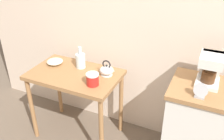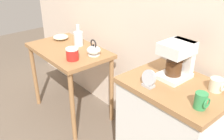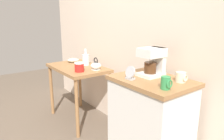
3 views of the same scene
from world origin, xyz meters
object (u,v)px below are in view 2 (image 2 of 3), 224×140
(canister_enamel, at_px, (72,54))
(mug_small_cream, at_px, (217,85))
(coffee_maker, at_px, (178,58))
(mug_tall_green, at_px, (201,101))
(teakettle, at_px, (94,50))
(bowl_stoneware, at_px, (61,37))
(glass_carafe_vase, at_px, (78,38))
(table_clock, at_px, (149,79))

(canister_enamel, xyz_separation_m, mug_small_cream, (1.22, 0.30, 0.10))
(coffee_maker, bearing_deg, mug_tall_green, -32.13)
(teakettle, bearing_deg, bowl_stoneware, -178.01)
(glass_carafe_vase, bearing_deg, mug_small_cream, 2.24)
(mug_small_cream, relative_size, table_clock, 0.78)
(table_clock, bearing_deg, canister_enamel, -179.08)
(bowl_stoneware, xyz_separation_m, table_clock, (1.46, -0.18, 0.14))
(bowl_stoneware, bearing_deg, coffee_maker, 2.59)
(mug_tall_green, distance_m, table_clock, 0.35)
(canister_enamel, bearing_deg, table_clock, 0.92)
(teakettle, xyz_separation_m, canister_enamel, (-0.04, -0.21, 0.01))
(canister_enamel, bearing_deg, bowl_stoneware, 160.75)
(canister_enamel, bearing_deg, teakettle, 79.77)
(coffee_maker, distance_m, mug_small_cream, 0.30)
(teakettle, bearing_deg, mug_small_cream, 4.35)
(teakettle, height_order, mug_tall_green, mug_tall_green)
(glass_carafe_vase, relative_size, table_clock, 1.91)
(glass_carafe_vase, xyz_separation_m, mug_tall_green, (1.53, -0.19, 0.09))
(teakettle, distance_m, table_clock, 0.90)
(mug_tall_green, bearing_deg, bowl_stoneware, 175.77)
(teakettle, bearing_deg, coffee_maker, 2.98)
(mug_small_cream, distance_m, table_clock, 0.42)
(canister_enamel, relative_size, mug_tall_green, 1.20)
(mug_tall_green, bearing_deg, teakettle, 172.78)
(glass_carafe_vase, height_order, canister_enamel, glass_carafe_vase)
(teakettle, distance_m, glass_carafe_vase, 0.31)
(teakettle, distance_m, mug_tall_green, 1.24)
(glass_carafe_vase, distance_m, coffee_maker, 1.22)
(mug_small_cream, bearing_deg, mug_tall_green, -80.18)
(bowl_stoneware, bearing_deg, canister_enamel, -19.25)
(coffee_maker, relative_size, mug_small_cream, 2.81)
(bowl_stoneware, bearing_deg, mug_small_cream, 3.56)
(bowl_stoneware, relative_size, mug_tall_green, 1.71)
(bowl_stoneware, bearing_deg, table_clock, -6.97)
(canister_enamel, relative_size, coffee_maker, 0.45)
(teakettle, relative_size, canister_enamel, 1.41)
(glass_carafe_vase, bearing_deg, teakettle, -5.79)
(table_clock, bearing_deg, glass_carafe_vase, 168.93)
(coffee_maker, height_order, mug_tall_green, coffee_maker)
(canister_enamel, distance_m, mug_tall_green, 1.27)
(mug_tall_green, bearing_deg, glass_carafe_vase, 173.07)
(bowl_stoneware, height_order, mug_tall_green, mug_tall_green)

